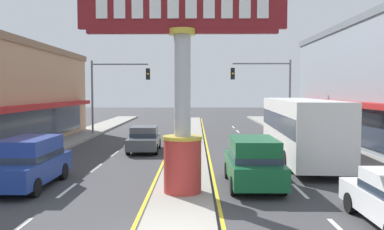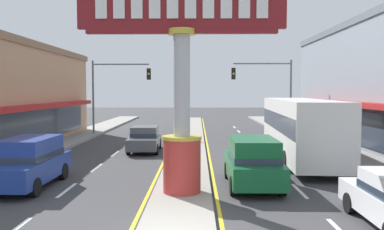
# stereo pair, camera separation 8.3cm
# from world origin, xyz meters

# --- Properties ---
(median_strip) EXTENTS (2.09, 52.00, 0.14)m
(median_strip) POSITION_xyz_m (0.00, 18.00, 0.07)
(median_strip) COLOR gray
(median_strip) RESTS_ON ground
(sidewalk_left) EXTENTS (2.68, 60.00, 0.18)m
(sidewalk_left) POSITION_xyz_m (-8.98, 16.00, 0.09)
(sidewalk_left) COLOR gray
(sidewalk_left) RESTS_ON ground
(sidewalk_right) EXTENTS (2.68, 60.00, 0.18)m
(sidewalk_right) POSITION_xyz_m (8.98, 16.00, 0.09)
(sidewalk_right) COLOR gray
(sidewalk_right) RESTS_ON ground
(lane_markings) EXTENTS (8.83, 52.00, 0.01)m
(lane_markings) POSITION_xyz_m (-0.00, 16.65, 0.00)
(lane_markings) COLOR silver
(lane_markings) RESTS_ON ground
(district_sign) EXTENTS (7.18, 1.39, 7.35)m
(district_sign) POSITION_xyz_m (0.00, 4.03, 3.86)
(district_sign) COLOR #B7332D
(district_sign) RESTS_ON median_strip
(traffic_light_left_side) EXTENTS (4.86, 0.46, 6.20)m
(traffic_light_left_side) POSITION_xyz_m (-6.28, 22.99, 4.25)
(traffic_light_left_side) COLOR slate
(traffic_light_left_side) RESTS_ON ground
(traffic_light_right_side) EXTENTS (4.86, 0.46, 6.20)m
(traffic_light_right_side) POSITION_xyz_m (6.28, 22.36, 4.25)
(traffic_light_right_side) COLOR slate
(traffic_light_right_side) RESTS_ON ground
(sedan_far_right_lane) EXTENTS (1.93, 4.35, 1.53)m
(sedan_far_right_lane) POSITION_xyz_m (-2.69, 14.59, 0.79)
(sedan_far_right_lane) COLOR #4C5156
(sedan_far_right_lane) RESTS_ON ground
(suv_near_left_lane) EXTENTS (2.02, 4.63, 1.90)m
(suv_near_left_lane) POSITION_xyz_m (-5.99, 5.33, 0.98)
(suv_near_left_lane) COLOR navy
(suv_near_left_lane) RESTS_ON ground
(bus_mid_left_lane) EXTENTS (3.11, 11.32, 3.26)m
(bus_mid_left_lane) POSITION_xyz_m (5.99, 11.37, 1.87)
(bus_mid_left_lane) COLOR silver
(bus_mid_left_lane) RESTS_ON ground
(suv_far_left_oncoming) EXTENTS (1.98, 4.61, 1.90)m
(suv_far_left_oncoming) POSITION_xyz_m (2.69, 5.47, 0.98)
(suv_far_left_oncoming) COLOR #14562D
(suv_far_left_oncoming) RESTS_ON ground
(pedestrian_near_kerb) EXTENTS (0.46, 0.38, 1.71)m
(pedestrian_near_kerb) POSITION_xyz_m (-9.95, 15.72, 1.15)
(pedestrian_near_kerb) COLOR #2D4C8C
(pedestrian_near_kerb) RESTS_ON sidewalk_left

